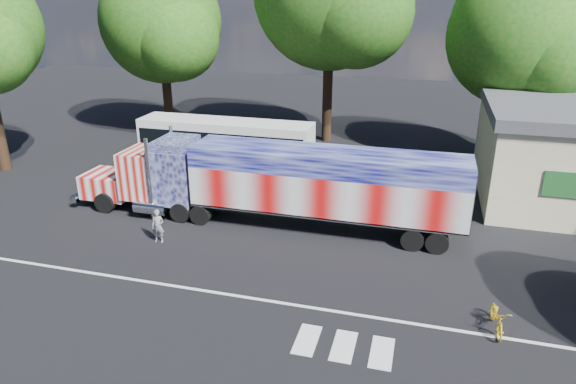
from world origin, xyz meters
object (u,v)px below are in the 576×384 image
(woman, at_px, (158,226))
(tree_nw_a, at_px, (163,23))
(semi_truck, at_px, (276,182))
(coach_bus, at_px, (226,145))
(bicycle, at_px, (497,317))
(tree_ne_a, at_px, (521,37))

(woman, height_order, tree_nw_a, tree_nw_a)
(semi_truck, bearing_deg, coach_bus, 127.92)
(woman, distance_m, bicycle, 14.25)
(tree_ne_a, bearing_deg, woman, -133.72)
(coach_bus, bearing_deg, bicycle, -41.22)
(bicycle, bearing_deg, tree_nw_a, 133.28)
(semi_truck, xyz_separation_m, tree_ne_a, (11.56, 13.54, 5.78))
(tree_ne_a, bearing_deg, coach_bus, -158.41)
(bicycle, relative_size, tree_nw_a, 0.14)
(tree_ne_a, bearing_deg, semi_truck, -130.50)
(semi_truck, bearing_deg, woman, -144.01)
(coach_bus, relative_size, woman, 7.05)
(tree_nw_a, xyz_separation_m, tree_ne_a, (24.66, -0.88, -0.43))
(semi_truck, height_order, coach_bus, semi_truck)
(semi_truck, distance_m, tree_nw_a, 20.45)
(woman, relative_size, bicycle, 0.87)
(tree_nw_a, bearing_deg, semi_truck, -47.75)
(bicycle, bearing_deg, semi_truck, 142.75)
(woman, bearing_deg, tree_nw_a, 106.98)
(semi_truck, distance_m, woman, 5.76)
(semi_truck, relative_size, woman, 12.60)
(woman, bearing_deg, tree_ne_a, 37.44)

